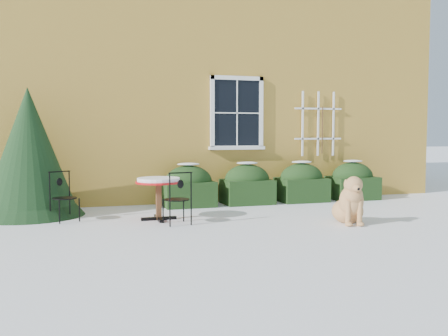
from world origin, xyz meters
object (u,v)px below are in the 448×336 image
object	(u,v)px
bistro_table	(159,185)
dog	(350,204)
patio_chair_near	(178,198)
evergreen_shrub	(29,164)
patio_chair_far	(64,196)

from	to	relation	value
bistro_table	dog	xyz separation A→B (m)	(3.03, -1.31, -0.28)
patio_chair_near	dog	size ratio (longest dim) A/B	1.00
bistro_table	patio_chair_near	size ratio (longest dim) A/B	0.90
evergreen_shrub	patio_chair_far	bearing A→B (deg)	-52.19
patio_chair_near	dog	xyz separation A→B (m)	(2.80, -0.79, -0.11)
patio_chair_far	patio_chair_near	bearing A→B (deg)	-52.06
bistro_table	patio_chair_near	distance (m)	0.60
patio_chair_far	dog	distance (m)	4.92
evergreen_shrub	patio_chair_near	world-z (taller)	evergreen_shrub
bistro_table	patio_chair_near	xyz separation A→B (m)	(0.23, -0.52, -0.18)
bistro_table	dog	bearing A→B (deg)	-23.47
patio_chair_far	dog	bearing A→B (deg)	-46.06
dog	patio_chair_far	bearing A→B (deg)	173.22
patio_chair_near	dog	bearing A→B (deg)	156.77
bistro_table	dog	size ratio (longest dim) A/B	0.90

